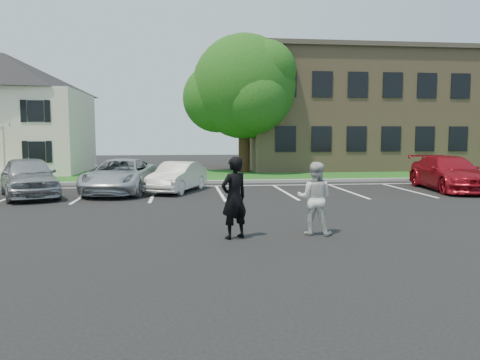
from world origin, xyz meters
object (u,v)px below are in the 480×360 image
at_px(car_silver_west, 28,177).
at_px(car_white_sedan, 177,177).
at_px(house, 3,113).
at_px(car_silver_minivan, 121,176).
at_px(man_black_suit, 234,198).
at_px(tree, 245,89).
at_px(car_red_compact, 449,173).
at_px(man_white_shirt, 315,198).
at_px(office_building, 392,112).

xyz_separation_m(car_silver_west, car_white_sedan, (5.89, 1.05, -0.17)).
distance_m(house, car_silver_minivan, 14.71).
xyz_separation_m(man_black_suit, car_white_sedan, (-1.48, 9.45, -0.35)).
height_order(house, tree, tree).
relative_size(tree, car_red_compact, 1.67).
height_order(car_silver_west, car_silver_minivan, car_silver_west).
distance_m(tree, car_red_compact, 13.79).
xyz_separation_m(tree, car_white_sedan, (-4.25, -9.46, -4.70)).
bearing_deg(car_red_compact, house, 158.73).
height_order(house, car_red_compact, house).
bearing_deg(man_white_shirt, man_black_suit, 27.30).
bearing_deg(office_building, car_white_sedan, -140.09).
xyz_separation_m(man_white_shirt, car_red_compact, (8.57, 8.32, -0.15)).
bearing_deg(house, office_building, 4.28).
xyz_separation_m(man_black_suit, car_silver_west, (-7.36, 8.41, -0.18)).
bearing_deg(house, car_silver_minivan, -52.31).
height_order(man_white_shirt, car_silver_west, man_white_shirt).
xyz_separation_m(office_building, tree, (-11.57, -3.77, 1.19)).
xyz_separation_m(car_silver_west, car_silver_minivan, (3.50, 0.87, -0.09)).
relative_size(tree, man_white_shirt, 4.82).
relative_size(man_white_shirt, car_silver_west, 0.38).
relative_size(house, man_white_shirt, 5.64).
bearing_deg(car_silver_minivan, car_silver_west, -157.23).
xyz_separation_m(tree, car_silver_minivan, (-6.64, -9.63, -4.62)).
distance_m(tree, car_white_sedan, 11.38).
xyz_separation_m(car_white_sedan, car_red_compact, (12.09, -0.93, 0.12)).
distance_m(man_white_shirt, car_red_compact, 11.95).
distance_m(office_building, car_red_compact, 15.03).
distance_m(tree, man_black_suit, 19.60).
bearing_deg(car_silver_minivan, man_black_suit, -58.67).
bearing_deg(office_building, tree, -161.93).
xyz_separation_m(house, car_silver_west, (5.29, -12.26, -3.01)).
height_order(house, office_building, office_building).
xyz_separation_m(car_silver_minivan, car_red_compact, (14.47, -0.75, 0.04)).
bearing_deg(man_black_suit, man_white_shirt, 155.23).
bearing_deg(car_red_compact, tree, 133.32).
bearing_deg(man_black_suit, car_red_compact, -171.62).
relative_size(car_white_sedan, car_red_compact, 0.75).
bearing_deg(office_building, man_black_suit, -122.31).
bearing_deg(man_white_shirt, car_silver_minivan, -35.27).
bearing_deg(house, car_red_compact, -27.55).
bearing_deg(car_white_sedan, tree, 87.76).
height_order(tree, car_white_sedan, tree).
bearing_deg(office_building, house, -175.72).
relative_size(man_black_suit, man_white_shirt, 1.09).
bearing_deg(car_silver_west, car_silver_minivan, -9.17).
relative_size(house, tree, 1.17).
distance_m(house, car_red_compact, 26.42).
bearing_deg(man_white_shirt, car_silver_west, -19.41).
height_order(car_silver_west, car_red_compact, car_silver_west).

